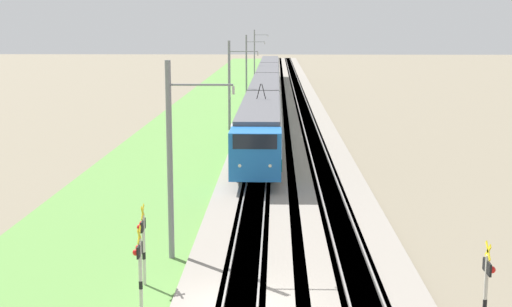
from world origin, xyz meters
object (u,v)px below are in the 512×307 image
crossing_signal_aux (143,238)px  catenary_mast_mid (230,85)px  crossing_signal_near (140,265)px  crossing_signal_far (487,283)px  passenger_train (267,86)px  catenary_mast_distant (255,52)px  catenary_mast_far (247,63)px  catenary_mast_near (171,159)px

crossing_signal_aux → catenary_mast_mid: size_ratio=0.39×
crossing_signal_aux → crossing_signal_near: bearing=98.6°
crossing_signal_far → crossing_signal_near: bearing=173.6°
passenger_train → catenary_mast_mid: 19.45m
crossing_signal_near → crossing_signal_aux: crossing_signal_near is taller
crossing_signal_far → catenary_mast_mid: bearing=103.6°
crossing_signal_far → catenary_mast_distant: catenary_mast_distant is taller
catenary_mast_far → crossing_signal_near: bearing=179.9°
passenger_train → crossing_signal_far: bearing=6.7°
catenary_mast_far → passenger_train: bearing=-169.0°
catenary_mast_near → catenary_mast_mid: (33.74, -0.00, -0.00)m
catenary_mast_distant → catenary_mast_far: bearing=-180.0°
passenger_train → crossing_signal_near: bearing=-2.9°
passenger_train → catenary_mast_near: size_ratio=11.28×
passenger_train → crossing_signal_far: passenger_train is taller
catenary_mast_far → crossing_signal_aux: bearing=179.5°
crossing_signal_aux → passenger_train: bearing=-93.5°
catenary_mast_mid → crossing_signal_far: bearing=-166.4°
crossing_signal_far → catenary_mast_near: 12.21m
crossing_signal_aux → catenary_mast_distant: (104.13, -0.59, 2.42)m
crossing_signal_aux → catenary_mast_far: catenary_mast_far is taller
catenary_mast_near → catenary_mast_far: 67.48m
catenary_mast_mid → catenary_mast_distant: catenary_mast_distant is taller
crossing_signal_far → catenary_mast_distant: bearing=95.2°
catenary_mast_mid → catenary_mast_distant: 67.48m
passenger_train → crossing_signal_aux: passenger_train is taller
crossing_signal_far → catenary_mast_near: catenary_mast_near is taller
crossing_signal_near → catenary_mast_near: (5.75, -0.16, 2.15)m
catenary_mast_mid → crossing_signal_aux: bearing=179.1°
crossing_signal_near → crossing_signal_far: size_ratio=1.01×
catenary_mast_far → crossing_signal_far: bearing=-172.5°
passenger_train → crossing_signal_aux: (-55.81, 3.43, -0.48)m
catenary_mast_mid → catenary_mast_far: bearing=0.0°
catenary_mast_near → catenary_mast_far: catenary_mast_far is taller
catenary_mast_near → catenary_mast_far: (67.48, 0.00, 0.01)m
passenger_train → catenary_mast_near: (-52.90, 2.83, 1.71)m
crossing_signal_near → crossing_signal_aux: (2.84, 0.43, -0.03)m
passenger_train → catenary_mast_distant: size_ratio=10.64×
crossing_signal_aux → catenary_mast_far: (70.39, -0.59, 2.19)m
catenary_mast_near → catenary_mast_far: bearing=0.0°
catenary_mast_near → catenary_mast_distant: 101.22m
passenger_train → catenary_mast_far: catenary_mast_far is taller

